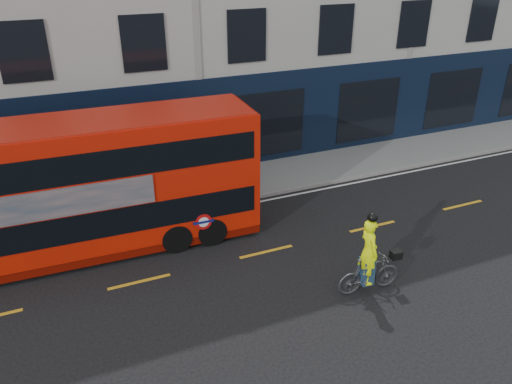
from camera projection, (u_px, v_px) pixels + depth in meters
ground at (287, 278)px, 14.50m from camera, size 120.00×120.00×0.00m
pavement at (215, 186)px, 19.83m from camera, size 60.00×3.00×0.12m
kerb at (228, 202)px, 18.59m from camera, size 60.00×0.12×0.13m
road_edge_line at (231, 207)px, 18.37m from camera, size 58.00×0.10×0.01m
lane_dashes at (266, 252)px, 15.74m from camera, size 58.00×0.12×0.01m
bus at (85, 187)px, 14.92m from camera, size 10.61×2.73×4.24m
cyclist at (369, 266)px, 13.60m from camera, size 1.90×0.73×2.51m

